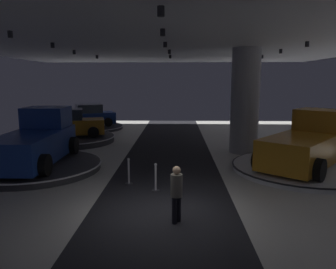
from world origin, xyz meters
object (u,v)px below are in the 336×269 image
(display_platform_mid_right, at_px, (304,168))
(display_car_far_left, at_px, (69,124))
(display_platform_deep_left, at_px, (88,127))
(pickup_truck_mid_left, at_px, (36,141))
(display_platform_far_left, at_px, (70,139))
(visitor_walking_near, at_px, (177,191))
(display_car_deep_left, at_px, (88,116))
(column_right, at_px, (245,101))
(pickup_truck_mid_right, at_px, (308,143))
(display_platform_mid_left, at_px, (35,166))

(display_platform_mid_right, relative_size, display_car_far_left, 1.33)
(display_platform_deep_left, height_order, pickup_truck_mid_left, pickup_truck_mid_left)
(display_platform_far_left, xyz_separation_m, visitor_walking_near, (6.70, -11.64, 0.70))
(display_platform_mid_right, xyz_separation_m, display_car_deep_left, (-12.51, 11.94, 0.88))
(display_car_far_left, bearing_deg, visitor_walking_near, -59.96)
(column_right, relative_size, display_platform_deep_left, 0.98)
(visitor_walking_near, bearing_deg, display_platform_far_left, 119.91)
(column_right, distance_m, pickup_truck_mid_right, 4.31)
(column_right, bearing_deg, display_platform_mid_left, -158.29)
(pickup_truck_mid_right, bearing_deg, column_right, 120.59)
(pickup_truck_mid_right, xyz_separation_m, display_platform_far_left, (-12.33, 6.13, -0.97))
(pickup_truck_mid_left, bearing_deg, column_right, 20.04)
(column_right, xyz_separation_m, display_platform_mid_right, (1.83, -3.70, -2.62))
(column_right, relative_size, display_platform_far_left, 0.99)
(display_platform_far_left, height_order, visitor_walking_near, visitor_walking_near)
(display_car_deep_left, relative_size, display_car_far_left, 1.01)
(display_platform_mid_right, xyz_separation_m, pickup_truck_mid_right, (0.21, 0.25, 1.04))
(display_car_far_left, bearing_deg, display_car_deep_left, 93.57)
(column_right, relative_size, display_car_deep_left, 1.20)
(display_platform_deep_left, bearing_deg, pickup_truck_mid_left, -85.27)
(pickup_truck_mid_right, height_order, visitor_walking_near, pickup_truck_mid_right)
(display_platform_mid_left, bearing_deg, pickup_truck_mid_right, 2.04)
(display_car_deep_left, height_order, display_car_far_left, display_car_far_left)
(display_platform_mid_left, bearing_deg, display_car_deep_left, 94.50)
(visitor_walking_near, bearing_deg, pickup_truck_mid_left, 138.54)
(column_right, height_order, display_platform_mid_right, column_right)
(display_platform_mid_right, relative_size, display_platform_mid_left, 1.06)
(column_right, relative_size, pickup_truck_mid_left, 1.03)
(display_platform_mid_right, height_order, display_platform_mid_left, display_platform_mid_left)
(column_right, bearing_deg, visitor_walking_near, -111.87)
(display_platform_deep_left, relative_size, display_platform_far_left, 1.01)
(column_right, relative_size, visitor_walking_near, 3.46)
(column_right, xyz_separation_m, display_car_deep_left, (-10.67, 8.24, -1.74))
(column_right, bearing_deg, display_car_deep_left, 142.33)
(display_platform_mid_right, relative_size, pickup_truck_mid_right, 1.11)
(display_platform_mid_left, bearing_deg, display_platform_mid_right, 0.85)
(display_platform_mid_right, bearing_deg, display_car_far_left, 152.35)
(display_platform_mid_right, height_order, display_platform_deep_left, display_platform_deep_left)
(display_platform_mid_right, height_order, pickup_truck_mid_left, pickup_truck_mid_left)
(column_right, xyz_separation_m, display_car_far_left, (-10.32, 2.67, -1.61))
(pickup_truck_mid_right, bearing_deg, display_platform_mid_left, -177.96)
(display_platform_mid_right, distance_m, pickup_truck_mid_left, 11.61)
(pickup_truck_mid_right, relative_size, display_platform_deep_left, 0.96)
(display_platform_mid_right, relative_size, display_platform_deep_left, 1.07)
(display_platform_mid_right, relative_size, pickup_truck_mid_left, 1.13)
(pickup_truck_mid_left, xyz_separation_m, visitor_walking_near, (6.13, -5.41, -0.33))
(display_car_far_left, relative_size, visitor_walking_near, 2.84)
(display_platform_deep_left, relative_size, pickup_truck_mid_left, 1.05)
(display_car_far_left, relative_size, pickup_truck_mid_left, 0.84)
(display_car_deep_left, distance_m, pickup_truck_mid_left, 11.83)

